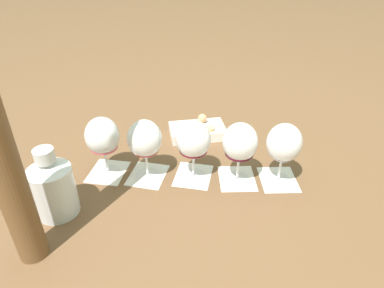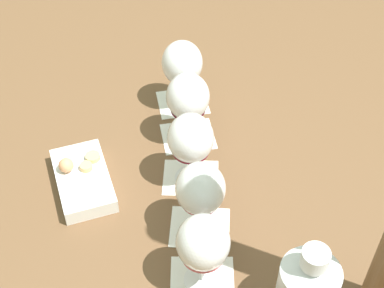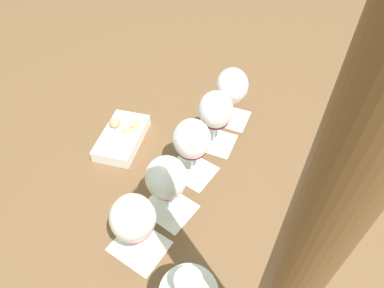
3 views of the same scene
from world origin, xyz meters
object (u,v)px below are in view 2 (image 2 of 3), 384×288
object	(u,v)px
snack_dish	(83,179)
wine_glass_2	(190,142)
wine_glass_0	(203,245)
wine_glass_4	(182,66)
wine_glass_1	(200,191)
wine_glass_3	(188,99)
ceramic_vase	(307,287)

from	to	relation	value
snack_dish	wine_glass_2	bearing A→B (deg)	-74.97
wine_glass_2	wine_glass_0	bearing A→B (deg)	-164.32
wine_glass_2	wine_glass_4	size ratio (longest dim) A/B	1.00
wine_glass_1	snack_dish	xyz separation A→B (m)	(0.06, 0.25, -0.09)
wine_glass_3	wine_glass_4	distance (m)	0.11
wine_glass_0	wine_glass_3	xyz separation A→B (m)	(0.35, 0.09, 0.00)
wine_glass_3	wine_glass_0	bearing A→B (deg)	-165.20
wine_glass_2	wine_glass_4	distance (m)	0.23
wine_glass_3	ceramic_vase	world-z (taller)	ceramic_vase
wine_glass_2	snack_dish	distance (m)	0.24
wine_glass_0	wine_glass_3	bearing A→B (deg)	14.80
wine_glass_1	wine_glass_3	size ratio (longest dim) A/B	1.00
wine_glass_2	wine_glass_4	xyz separation A→B (m)	(0.23, 0.06, -0.00)
wine_glass_4	snack_dish	distance (m)	0.33
wine_glass_1	snack_dish	size ratio (longest dim) A/B	0.82
ceramic_vase	wine_glass_4	bearing A→B (deg)	32.07
wine_glass_0	snack_dish	xyz separation A→B (m)	(0.17, 0.28, -0.09)
ceramic_vase	snack_dish	xyz separation A→B (m)	(0.20, 0.45, -0.06)
wine_glass_2	wine_glass_3	bearing A→B (deg)	13.11
wine_glass_2	ceramic_vase	xyz separation A→B (m)	(-0.26, -0.24, -0.03)
wine_glass_4	snack_dish	bearing A→B (deg)	151.98
wine_glass_0	wine_glass_1	size ratio (longest dim) A/B	1.00
wine_glass_4	wine_glass_3	bearing A→B (deg)	-162.67
ceramic_vase	wine_glass_0	bearing A→B (deg)	81.30
wine_glass_0	snack_dish	distance (m)	0.34
wine_glass_4	wine_glass_0	bearing A→B (deg)	-164.60
wine_glass_2	wine_glass_3	xyz separation A→B (m)	(0.12, 0.03, 0.00)
wine_glass_1	snack_dish	distance (m)	0.27
wine_glass_3	snack_dish	world-z (taller)	wine_glass_3
snack_dish	wine_glass_0	bearing A→B (deg)	-122.04
wine_glass_1	wine_glass_4	world-z (taller)	same
wine_glass_0	snack_dish	world-z (taller)	wine_glass_0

